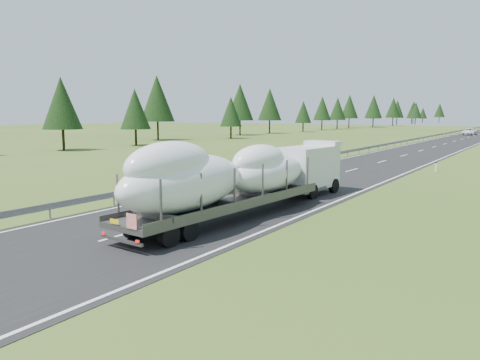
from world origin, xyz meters
The scene contains 6 objects.
ground centered at (0.00, 0.00, 0.00)m, with size 400.00×400.00×0.00m, color #3A511B.
road_surface centered at (0.00, 100.00, 0.01)m, with size 10.00×400.00×0.02m, color black.
guardrail centered at (-5.30, 99.94, 0.60)m, with size 0.10×400.00×0.76m.
tree_line_left centered at (-44.45, 125.94, 7.20)m, with size 15.73×314.46×12.41m.
boat_truck centered at (2.12, 5.71, 2.07)m, with size 3.27×17.96×3.95m.
distant_van centered at (-1.45, 111.57, 0.82)m, with size 2.71×5.87×1.63m, color white.
Camera 1 is at (14.53, -13.40, 5.01)m, focal length 35.00 mm.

